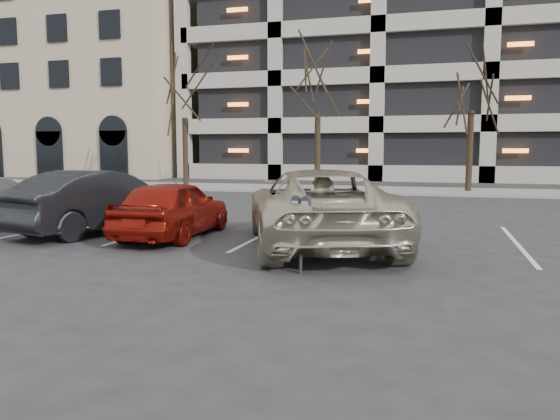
{
  "coord_description": "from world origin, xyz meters",
  "views": [
    {
      "loc": [
        2.41,
        -10.12,
        2.04
      ],
      "look_at": [
        0.0,
        -1.51,
        1.02
      ],
      "focal_mm": 35.0,
      "sensor_mm": 36.0,
      "label": 1
    }
  ],
  "objects_px": {
    "tree_b": "(318,63)",
    "car_dark": "(100,201)",
    "parking_meter": "(301,215)",
    "tree_c": "(473,59)",
    "car_red": "(173,208)",
    "tree_a": "(184,74)",
    "suv_silver": "(319,208)"
  },
  "relations": [
    {
      "from": "suv_silver",
      "to": "parking_meter",
      "type": "bearing_deg",
      "value": 75.02
    },
    {
      "from": "tree_b",
      "to": "car_dark",
      "type": "bearing_deg",
      "value": -99.33
    },
    {
      "from": "parking_meter",
      "to": "car_dark",
      "type": "relative_size",
      "value": 0.27
    },
    {
      "from": "car_dark",
      "to": "tree_c",
      "type": "bearing_deg",
      "value": -106.79
    },
    {
      "from": "tree_a",
      "to": "car_red",
      "type": "xyz_separation_m",
      "value": [
        6.7,
        -14.8,
        -5.13
      ]
    },
    {
      "from": "tree_b",
      "to": "tree_c",
      "type": "relative_size",
      "value": 1.02
    },
    {
      "from": "parking_meter",
      "to": "tree_a",
      "type": "bearing_deg",
      "value": 126.64
    },
    {
      "from": "tree_c",
      "to": "tree_a",
      "type": "bearing_deg",
      "value": 180.0
    },
    {
      "from": "tree_a",
      "to": "tree_b",
      "type": "xyz_separation_m",
      "value": [
        7.0,
        0.0,
        0.3
      ]
    },
    {
      "from": "parking_meter",
      "to": "car_red",
      "type": "xyz_separation_m",
      "value": [
        -3.68,
        2.81,
        -0.29
      ]
    },
    {
      "from": "tree_b",
      "to": "suv_silver",
      "type": "relative_size",
      "value": 1.32
    },
    {
      "from": "parking_meter",
      "to": "suv_silver",
      "type": "distance_m",
      "value": 2.6
    },
    {
      "from": "tree_c",
      "to": "suv_silver",
      "type": "relative_size",
      "value": 1.3
    },
    {
      "from": "tree_a",
      "to": "parking_meter",
      "type": "xyz_separation_m",
      "value": [
        10.38,
        -17.61,
        -4.84
      ]
    },
    {
      "from": "car_dark",
      "to": "tree_b",
      "type": "bearing_deg",
      "value": -83.3
    },
    {
      "from": "tree_b",
      "to": "car_red",
      "type": "distance_m",
      "value": 15.77
    },
    {
      "from": "parking_meter",
      "to": "car_dark",
      "type": "height_order",
      "value": "car_dark"
    },
    {
      "from": "car_red",
      "to": "tree_c",
      "type": "bearing_deg",
      "value": -118.65
    },
    {
      "from": "car_red",
      "to": "car_dark",
      "type": "xyz_separation_m",
      "value": [
        -2.09,
        0.23,
        0.08
      ]
    },
    {
      "from": "suv_silver",
      "to": "car_dark",
      "type": "xyz_separation_m",
      "value": [
        -5.54,
        0.46,
        -0.05
      ]
    },
    {
      "from": "suv_silver",
      "to": "car_red",
      "type": "distance_m",
      "value": 3.45
    },
    {
      "from": "tree_a",
      "to": "car_red",
      "type": "distance_m",
      "value": 17.04
    },
    {
      "from": "tree_c",
      "to": "parking_meter",
      "type": "height_order",
      "value": "tree_c"
    },
    {
      "from": "tree_c",
      "to": "car_red",
      "type": "bearing_deg",
      "value": -116.25
    },
    {
      "from": "tree_b",
      "to": "parking_meter",
      "type": "relative_size",
      "value": 6.75
    },
    {
      "from": "tree_c",
      "to": "suv_silver",
      "type": "bearing_deg",
      "value": -104.39
    },
    {
      "from": "tree_c",
      "to": "car_dark",
      "type": "bearing_deg",
      "value": -122.81
    },
    {
      "from": "tree_a",
      "to": "car_red",
      "type": "bearing_deg",
      "value": -65.64
    },
    {
      "from": "car_dark",
      "to": "parking_meter",
      "type": "bearing_deg",
      "value": 168.24
    },
    {
      "from": "tree_c",
      "to": "car_red",
      "type": "distance_m",
      "value": 17.33
    },
    {
      "from": "parking_meter",
      "to": "suv_silver",
      "type": "relative_size",
      "value": 0.2
    },
    {
      "from": "tree_b",
      "to": "car_dark",
      "type": "xyz_separation_m",
      "value": [
        -2.39,
        -14.57,
        -5.35
      ]
    }
  ]
}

